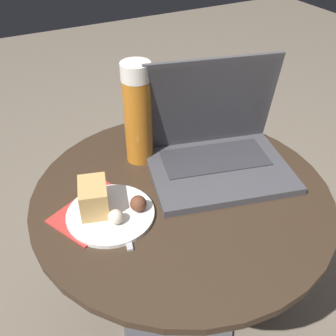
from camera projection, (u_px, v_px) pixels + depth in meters
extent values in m
plane|color=#726656|center=(178.00, 324.00, 1.23)|extent=(6.00, 6.00, 0.00)
cylinder|color=#515156|center=(178.00, 323.00, 1.23)|extent=(0.34, 0.34, 0.01)
cylinder|color=#515156|center=(180.00, 268.00, 1.07)|extent=(0.07, 0.07, 0.52)
cylinder|color=#38281C|center=(182.00, 194.00, 0.91)|extent=(0.69, 0.69, 0.02)
cube|color=#B7332D|center=(95.00, 211.00, 0.85)|extent=(0.21, 0.18, 0.00)
cube|color=#47474C|center=(219.00, 170.00, 0.95)|extent=(0.38, 0.32, 0.02)
cube|color=#333338|center=(215.00, 158.00, 0.97)|extent=(0.28, 0.18, 0.00)
cube|color=#47474C|center=(210.00, 103.00, 0.95)|extent=(0.33, 0.13, 0.24)
cube|color=#19234C|center=(210.00, 104.00, 0.95)|extent=(0.30, 0.11, 0.22)
cylinder|color=#C6701E|center=(138.00, 121.00, 0.94)|extent=(0.07, 0.07, 0.21)
cylinder|color=white|center=(136.00, 71.00, 0.86)|extent=(0.07, 0.07, 0.04)
cylinder|color=white|center=(110.00, 213.00, 0.84)|extent=(0.19, 0.19, 0.01)
cube|color=tan|center=(94.00, 197.00, 0.82)|extent=(0.08, 0.10, 0.07)
sphere|color=brown|center=(138.00, 204.00, 0.83)|extent=(0.04, 0.04, 0.04)
sphere|color=beige|center=(116.00, 217.00, 0.80)|extent=(0.03, 0.03, 0.03)
cube|color=#B2B2B7|center=(126.00, 228.00, 0.81)|extent=(0.04, 0.12, 0.00)
cube|color=#B2B2B7|center=(121.00, 201.00, 0.87)|extent=(0.04, 0.06, 0.00)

